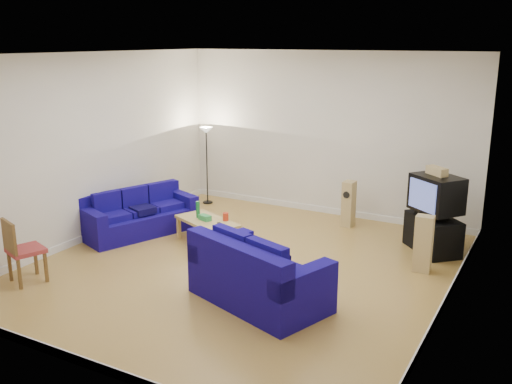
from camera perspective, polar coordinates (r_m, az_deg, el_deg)
The scene contains 16 objects.
room at distance 8.41m, azimuth -1.31°, elevation 2.30°, with size 6.01×6.51×3.21m.
sofa_three_seat at distance 10.51m, azimuth -11.72°, elevation -2.49°, with size 1.53×2.19×0.78m.
sofa_loveseat at distance 7.59m, azimuth 0.02°, elevation -8.69°, with size 2.05×1.55×0.91m.
coffee_table at distance 9.74m, azimuth -4.91°, elevation -3.11°, with size 1.32×1.01×0.43m.
bottle at distance 9.83m, azimuth -5.83°, elevation -1.75°, with size 0.07×0.07×0.29m, color #197233.
tissue_box at distance 9.70m, azimuth -5.14°, elevation -2.57°, with size 0.22×0.12×0.09m, color green.
red_canister at distance 9.65m, azimuth -3.05°, elevation -2.48°, with size 0.10×0.10×0.14m, color red.
remote at distance 9.47m, azimuth -3.58°, elevation -3.21°, with size 0.15×0.05×0.02m, color black.
tv_stand at distance 9.85m, azimuth 17.25°, elevation -4.03°, with size 0.97×0.54×0.59m, color black.
av_receiver at distance 9.76m, azimuth 17.15°, elevation -2.02°, with size 0.46×0.37×0.11m, color black.
television at distance 9.60m, azimuth 17.59°, elevation -0.17°, with size 0.95×0.91×0.59m.
centre_speaker at distance 9.58m, azimuth 17.64°, elevation 2.02°, with size 0.38×0.15×0.13m, color tan.
speaker_left at distance 10.75m, azimuth 9.24°, elevation -1.17°, with size 0.21×0.27×0.86m.
speaker_right at distance 8.91m, azimuth 16.38°, elevation -4.99°, with size 0.28×0.21×0.88m.
floor_lamp at distance 11.97m, azimuth -4.99°, elevation 5.14°, with size 0.28×0.28×1.63m.
dining_chair at distance 8.79m, azimuth -22.49°, elevation -5.17°, with size 0.59×0.59×0.96m.
Camera 1 is at (4.12, -7.09, 3.40)m, focal length 40.00 mm.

